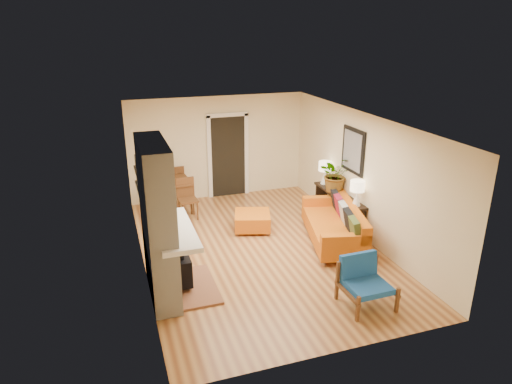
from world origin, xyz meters
TOP-DOWN VIEW (x-y plane):
  - room_shell at (0.60, 2.63)m, footprint 6.50×6.50m
  - fireplace at (-2.00, -1.00)m, footprint 1.09×1.68m
  - sofa at (1.63, -0.17)m, footprint 1.44×2.33m
  - ottoman at (0.16, 0.93)m, footprint 0.95×0.95m
  - blue_chair at (0.98, -2.29)m, footprint 0.76×0.75m
  - dining_table at (-1.17, 2.64)m, footprint 0.81×1.76m
  - console_table at (2.07, 0.60)m, footprint 0.34×1.85m
  - lamp_near at (2.07, -0.12)m, footprint 0.30×0.30m
  - lamp_far at (2.07, 1.34)m, footprint 0.30×0.30m
  - houseplant at (2.06, 0.81)m, footprint 0.88×0.81m

SIDE VIEW (x-z plane):
  - ottoman at x=0.16m, z-range 0.03..0.41m
  - sofa at x=1.63m, z-range -0.05..0.80m
  - blue_chair at x=0.98m, z-range 0.03..0.82m
  - console_table at x=2.07m, z-range 0.21..0.94m
  - dining_table at x=-1.17m, z-range 0.15..1.08m
  - lamp_near at x=2.07m, z-range 0.79..1.33m
  - lamp_far at x=2.07m, z-range 0.79..1.33m
  - houseplant at x=2.06m, z-range 0.72..1.53m
  - room_shell at x=0.60m, z-range -2.01..4.49m
  - fireplace at x=-2.00m, z-range -0.06..2.54m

